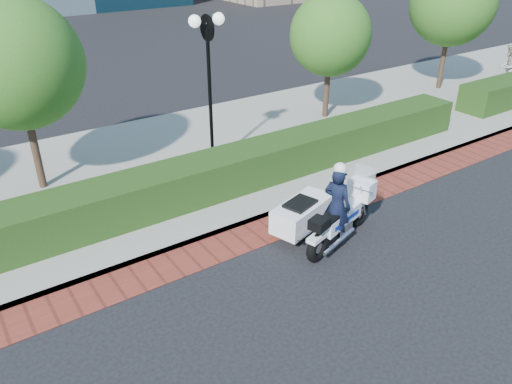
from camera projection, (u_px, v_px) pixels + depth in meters
ground at (296, 267)px, 10.47m from camera, size 120.00×120.00×0.00m
brick_strip at (256, 234)px, 11.56m from camera, size 60.00×1.00×0.01m
sidewalk at (170, 164)px, 14.81m from camera, size 60.00×8.00×0.15m
hedge_main at (210, 176)px, 12.79m from camera, size 18.00×1.20×1.00m
lamppost at (209, 68)px, 13.37m from camera, size 1.02×0.70×4.21m
tree_b at (16, 64)px, 11.85m from camera, size 3.20×3.20×4.89m
tree_c at (330, 35)px, 17.01m from camera, size 2.80×2.80×4.30m
tree_d at (453, 3)px, 19.99m from camera, size 3.40×3.40×5.16m
police_motorcycle at (324, 212)px, 11.10m from camera, size 2.55×1.84×2.04m
pedestrian at (508, 67)px, 20.91m from camera, size 1.11×0.98×1.92m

